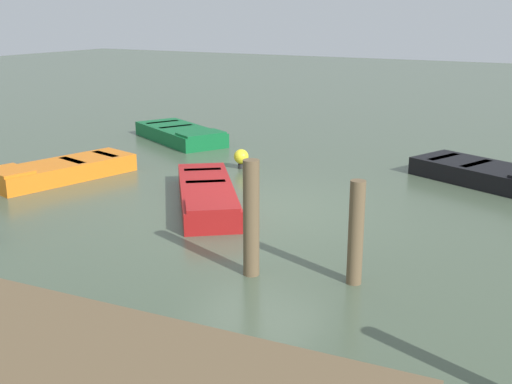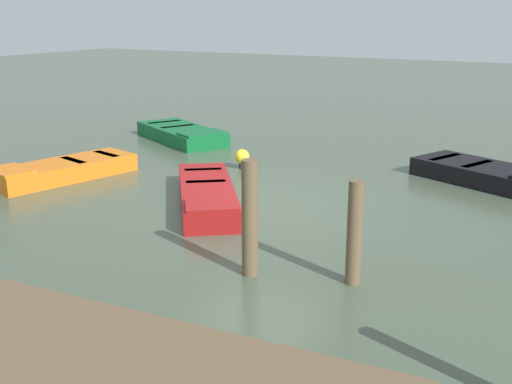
{
  "view_description": "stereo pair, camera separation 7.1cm",
  "coord_description": "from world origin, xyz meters",
  "px_view_note": "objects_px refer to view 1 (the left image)",
  "views": [
    {
      "loc": [
        -5.64,
        10.23,
        3.72
      ],
      "look_at": [
        0.0,
        0.0,
        0.35
      ],
      "focal_mm": 44.15,
      "sensor_mm": 36.0,
      "label": 1
    },
    {
      "loc": [
        -5.7,
        10.2,
        3.72
      ],
      "look_at": [
        0.0,
        0.0,
        0.35
      ],
      "focal_mm": 44.15,
      "sensor_mm": 36.0,
      "label": 2
    }
  ],
  "objects_px": {
    "dock_segment": "(68,356)",
    "rowboat_black": "(486,173)",
    "mooring_piling_near_right": "(251,219)",
    "rowboat_red": "(207,194)",
    "rowboat_orange": "(62,170)",
    "rowboat_green": "(180,134)",
    "marker_buoy": "(241,157)",
    "mooring_piling_far_right": "(356,233)"
  },
  "relations": [
    {
      "from": "rowboat_orange",
      "to": "marker_buoy",
      "type": "distance_m",
      "value": 4.21
    },
    {
      "from": "mooring_piling_far_right",
      "to": "rowboat_black",
      "type": "bearing_deg",
      "value": -95.97
    },
    {
      "from": "rowboat_green",
      "to": "rowboat_red",
      "type": "height_order",
      "value": "same"
    },
    {
      "from": "dock_segment",
      "to": "marker_buoy",
      "type": "distance_m",
      "value": 10.24
    },
    {
      "from": "dock_segment",
      "to": "rowboat_black",
      "type": "relative_size",
      "value": 1.79
    },
    {
      "from": "dock_segment",
      "to": "mooring_piling_near_right",
      "type": "distance_m",
      "value": 4.02
    },
    {
      "from": "dock_segment",
      "to": "mooring_piling_near_right",
      "type": "height_order",
      "value": "mooring_piling_near_right"
    },
    {
      "from": "rowboat_black",
      "to": "marker_buoy",
      "type": "height_order",
      "value": "marker_buoy"
    },
    {
      "from": "dock_segment",
      "to": "rowboat_black",
      "type": "height_order",
      "value": "dock_segment"
    },
    {
      "from": "rowboat_red",
      "to": "rowboat_black",
      "type": "bearing_deg",
      "value": 96.97
    },
    {
      "from": "rowboat_green",
      "to": "marker_buoy",
      "type": "height_order",
      "value": "marker_buoy"
    },
    {
      "from": "marker_buoy",
      "to": "mooring_piling_far_right",
      "type": "bearing_deg",
      "value": 133.41
    },
    {
      "from": "rowboat_black",
      "to": "marker_buoy",
      "type": "distance_m",
      "value": 5.68
    },
    {
      "from": "mooring_piling_far_right",
      "to": "marker_buoy",
      "type": "distance_m",
      "value": 6.99
    },
    {
      "from": "mooring_piling_far_right",
      "to": "marker_buoy",
      "type": "xyz_separation_m",
      "value": [
        4.79,
        -5.06,
        -0.47
      ]
    },
    {
      "from": "dock_segment",
      "to": "marker_buoy",
      "type": "height_order",
      "value": "dock_segment"
    },
    {
      "from": "mooring_piling_far_right",
      "to": "marker_buoy",
      "type": "height_order",
      "value": "mooring_piling_far_right"
    },
    {
      "from": "rowboat_orange",
      "to": "mooring_piling_near_right",
      "type": "xyz_separation_m",
      "value": [
        -6.46,
        2.65,
        0.65
      ]
    },
    {
      "from": "rowboat_black",
      "to": "mooring_piling_near_right",
      "type": "distance_m",
      "value": 7.34
    },
    {
      "from": "rowboat_green",
      "to": "mooring_piling_far_right",
      "type": "bearing_deg",
      "value": -13.98
    },
    {
      "from": "rowboat_green",
      "to": "mooring_piling_far_right",
      "type": "relative_size",
      "value": 2.4
    },
    {
      "from": "dock_segment",
      "to": "mooring_piling_near_right",
      "type": "bearing_deg",
      "value": -88.1
    },
    {
      "from": "rowboat_red",
      "to": "rowboat_orange",
      "type": "xyz_separation_m",
      "value": [
        3.99,
        -0.06,
        0.0
      ]
    },
    {
      "from": "dock_segment",
      "to": "rowboat_orange",
      "type": "xyz_separation_m",
      "value": [
        6.87,
        -6.64,
        -0.63
      ]
    },
    {
      "from": "rowboat_orange",
      "to": "marker_buoy",
      "type": "xyz_separation_m",
      "value": [
        -3.09,
        -2.86,
        0.07
      ]
    },
    {
      "from": "rowboat_green",
      "to": "rowboat_orange",
      "type": "xyz_separation_m",
      "value": [
        -0.2,
        4.92,
        0.0
      ]
    },
    {
      "from": "dock_segment",
      "to": "marker_buoy",
      "type": "relative_size",
      "value": 12.86
    },
    {
      "from": "mooring_piling_far_right",
      "to": "mooring_piling_near_right",
      "type": "distance_m",
      "value": 1.49
    },
    {
      "from": "rowboat_black",
      "to": "rowboat_orange",
      "type": "height_order",
      "value": "same"
    },
    {
      "from": "rowboat_red",
      "to": "rowboat_green",
      "type": "bearing_deg",
      "value": -176.94
    },
    {
      "from": "rowboat_black",
      "to": "mooring_piling_near_right",
      "type": "xyz_separation_m",
      "value": [
        2.11,
        7.0,
        0.65
      ]
    },
    {
      "from": "rowboat_black",
      "to": "rowboat_orange",
      "type": "bearing_deg",
      "value": -130.37
    },
    {
      "from": "mooring_piling_near_right",
      "to": "marker_buoy",
      "type": "relative_size",
      "value": 3.59
    },
    {
      "from": "rowboat_black",
      "to": "mooring_piling_near_right",
      "type": "relative_size",
      "value": 2.0
    },
    {
      "from": "mooring_piling_near_right",
      "to": "marker_buoy",
      "type": "distance_m",
      "value": 6.48
    },
    {
      "from": "marker_buoy",
      "to": "mooring_piling_near_right",
      "type": "bearing_deg",
      "value": 121.47
    },
    {
      "from": "rowboat_red",
      "to": "mooring_piling_near_right",
      "type": "distance_m",
      "value": 3.63
    },
    {
      "from": "rowboat_black",
      "to": "rowboat_orange",
      "type": "relative_size",
      "value": 1.0
    },
    {
      "from": "rowboat_red",
      "to": "mooring_piling_near_right",
      "type": "height_order",
      "value": "mooring_piling_near_right"
    },
    {
      "from": "rowboat_orange",
      "to": "dock_segment",
      "type": "bearing_deg",
      "value": 59.98
    },
    {
      "from": "rowboat_red",
      "to": "mooring_piling_far_right",
      "type": "xyz_separation_m",
      "value": [
        -3.89,
        2.15,
        0.54
      ]
    },
    {
      "from": "rowboat_black",
      "to": "marker_buoy",
      "type": "bearing_deg",
      "value": -142.03
    }
  ]
}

